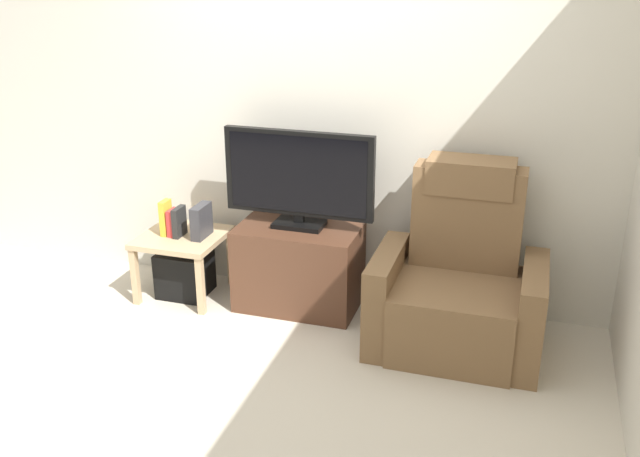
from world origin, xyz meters
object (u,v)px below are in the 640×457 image
(subwoofer_box, at_px, (185,272))
(side_table, at_px, (183,244))
(tv_stand, at_px, (299,267))
(recliner_armchair, at_px, (459,285))
(television, at_px, (299,177))
(book_leftmost, at_px, (166,218))
(book_middle, at_px, (173,222))
(game_console, at_px, (201,221))
(book_rightmost, at_px, (179,222))

(subwoofer_box, bearing_deg, side_table, 45.00)
(tv_stand, xyz_separation_m, recliner_armchair, (1.05, -0.17, 0.09))
(side_table, bearing_deg, tv_stand, 4.73)
(television, bearing_deg, side_table, -173.94)
(side_table, relative_size, book_leftmost, 2.27)
(book_middle, bearing_deg, side_table, 23.39)
(game_console, bearing_deg, side_table, -176.05)
(recliner_armchair, bearing_deg, book_middle, 171.26)
(side_table, distance_m, book_middle, 0.17)
(recliner_armchair, height_order, game_console, recliner_armchair)
(book_leftmost, relative_size, book_rightmost, 1.19)
(recliner_armchair, xyz_separation_m, subwoofer_box, (-1.85, 0.10, -0.22))
(game_console, bearing_deg, book_rightmost, -168.55)
(book_rightmost, bearing_deg, tv_stand, 6.12)
(book_rightmost, bearing_deg, recliner_armchair, -2.48)
(side_table, bearing_deg, book_leftmost, -168.69)
(recliner_armchair, xyz_separation_m, book_rightmost, (-1.86, 0.08, 0.16))
(television, xyz_separation_m, game_console, (-0.66, -0.08, -0.34))
(tv_stand, bearing_deg, book_leftmost, -174.53)
(television, bearing_deg, subwoofer_box, -173.94)
(book_rightmost, bearing_deg, book_middle, 180.00)
(tv_stand, height_order, side_table, tv_stand)
(recliner_armchair, distance_m, book_leftmost, 1.96)
(book_leftmost, bearing_deg, tv_stand, 5.47)
(television, distance_m, book_middle, 0.93)
(tv_stand, height_order, book_middle, book_middle)
(book_middle, distance_m, game_console, 0.19)
(recliner_armchair, bearing_deg, book_leftmost, 171.33)
(tv_stand, distance_m, recliner_armchair, 1.07)
(book_rightmost, distance_m, game_console, 0.15)
(subwoofer_box, distance_m, book_rightmost, 0.38)
(book_leftmost, bearing_deg, subwoofer_box, 11.31)
(television, height_order, recliner_armchair, television)
(book_middle, bearing_deg, game_console, 8.92)
(tv_stand, xyz_separation_m, book_leftmost, (-0.90, -0.09, 0.27))
(book_leftmost, bearing_deg, television, 6.65)
(book_leftmost, relative_size, book_middle, 1.31)
(book_rightmost, bearing_deg, side_table, 81.31)
(side_table, bearing_deg, book_rightmost, -98.69)
(tv_stand, xyz_separation_m, television, (-0.00, 0.02, 0.61))
(book_leftmost, bearing_deg, side_table, 11.31)
(subwoofer_box, height_order, book_middle, book_middle)
(recliner_armchair, bearing_deg, television, 163.70)
(tv_stand, xyz_separation_m, book_rightmost, (-0.80, -0.09, 0.25))
(television, relative_size, side_table, 1.79)
(television, bearing_deg, recliner_armchair, -9.99)
(subwoofer_box, relative_size, book_rightmost, 1.57)
(game_console, bearing_deg, recliner_armchair, -3.70)
(tv_stand, height_order, book_leftmost, book_leftmost)
(game_console, bearing_deg, tv_stand, 4.90)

